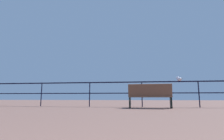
# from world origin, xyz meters

# --- Properties ---
(pier_railing) EXTENTS (23.49, 0.05, 1.10)m
(pier_railing) POSITION_xyz_m (0.00, 8.67, 0.82)
(pier_railing) COLOR black
(pier_railing) RESTS_ON ground_plane
(bench_near_left) EXTENTS (1.66, 0.68, 0.92)m
(bench_near_left) POSITION_xyz_m (0.27, 7.84, 0.51)
(bench_near_left) COLOR brown
(bench_near_left) RESTS_ON ground_plane
(seagull_on_rail) EXTENTS (0.24, 0.42, 0.20)m
(seagull_on_rail) POSITION_xyz_m (1.59, 8.69, 1.19)
(seagull_on_rail) COLOR white
(seagull_on_rail) RESTS_ON pier_railing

